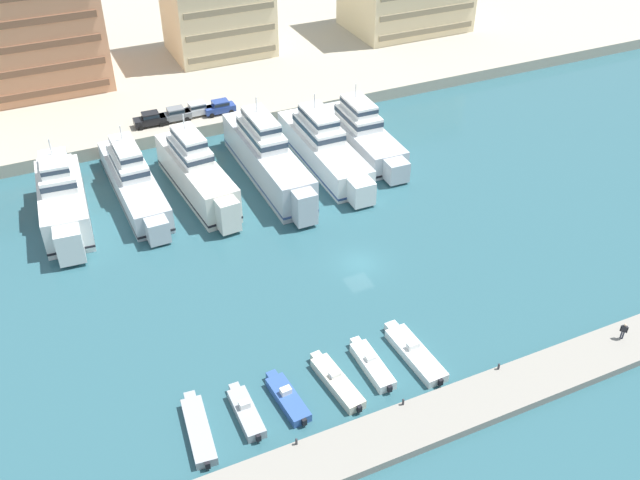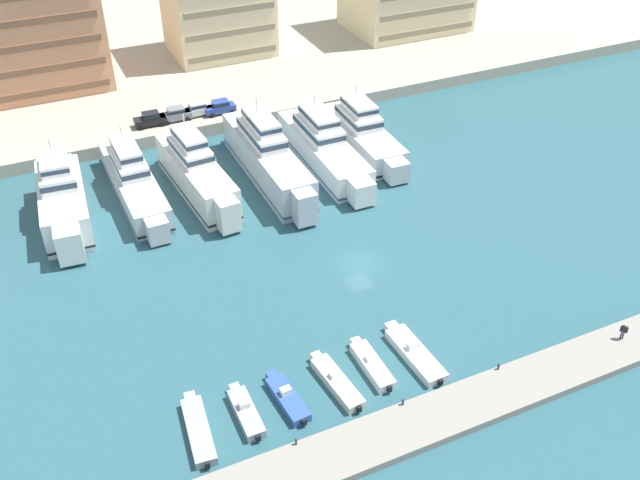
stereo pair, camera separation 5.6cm
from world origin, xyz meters
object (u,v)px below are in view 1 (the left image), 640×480
Objects in this scene: motorboat_blue_mid_left at (287,398)px; car_silver_mid_left at (197,109)px; motorboat_grey_far_left at (198,430)px; pedestrian_near_edge at (624,330)px; motorboat_white_center_right at (414,353)px; yacht_silver_left at (133,180)px; yacht_ivory_mid_left at (196,173)px; car_grey_left at (175,114)px; motorboat_cream_center_left at (337,382)px; car_black_far_left at (150,119)px; yacht_white_far_left at (63,200)px; yacht_silver_center_right at (362,133)px; motorboat_grey_left at (246,412)px; motorboat_white_center at (372,365)px; car_blue_center_left at (220,107)px; yacht_silver_center_left at (267,157)px; yacht_white_center at (323,147)px.

car_silver_mid_left reaches higher than motorboat_blue_mid_left.
motorboat_grey_far_left is 4.49× the size of pedestrian_near_edge.
motorboat_blue_mid_left is 0.76× the size of motorboat_white_center_right.
yacht_ivory_mid_left is at bearing -19.87° from yacht_silver_left.
pedestrian_near_edge is at bearing -66.30° from car_grey_left.
car_black_far_left is at bearing 93.54° from motorboat_cream_center_left.
motorboat_blue_mid_left is 1.47× the size of car_black_far_left.
yacht_silver_center_right is (36.87, 1.32, -0.55)m from yacht_white_far_left.
car_grey_left is 2.49× the size of pedestrian_near_edge.
motorboat_grey_left is 11.33m from motorboat_white_center.
yacht_silver_center_right is at bearing -1.48° from yacht_silver_left.
yacht_ivory_mid_left is 3.17× the size of motorboat_blue_mid_left.
yacht_ivory_mid_left reaches higher than car_blue_center_left.
motorboat_blue_mid_left is at bearing -125.44° from yacht_silver_center_right.
yacht_silver_left is at bearing 113.92° from motorboat_white_center_right.
car_grey_left is at bearing 80.63° from motorboat_grey_left.
yacht_silver_center_left reaches higher than pedestrian_near_edge.
yacht_white_center is at bearing 4.03° from yacht_silver_center_left.
yacht_silver_left is 22.93m from yacht_white_center.
yacht_white_center is 6.29m from yacht_silver_center_right.
motorboat_white_center is (-17.07, -34.61, -1.68)m from yacht_silver_center_right.
pedestrian_near_edge is (21.03, -6.53, 1.29)m from motorboat_white_center.
car_silver_mid_left reaches higher than pedestrian_near_edge.
motorboat_cream_center_left is (-20.58, -35.11, -1.69)m from yacht_silver_center_right.
car_grey_left reaches higher than motorboat_blue_mid_left.
car_blue_center_left is at bearing -2.05° from car_black_far_left.
yacht_silver_center_left is 36.23m from motorboat_grey_left.
motorboat_white_center_right is 1.97× the size of car_blue_center_left.
motorboat_white_center_right is at bearing -85.12° from car_silver_mid_left.
motorboat_blue_mid_left reaches higher than motorboat_grey_far_left.
yacht_silver_left reaches higher than car_grey_left.
motorboat_white_center_right is at bearing -88.60° from car_blue_center_left.
car_black_far_left is at bearing 49.32° from yacht_white_far_left.
car_black_far_left is at bearing 84.45° from motorboat_grey_left.
yacht_white_far_left is at bearing 97.77° from motorboat_grey_far_left.
yacht_white_far_left is 30.75m from yacht_white_center.
car_grey_left is at bearing 57.08° from yacht_silver_left.
motorboat_grey_far_left is 1.24× the size of motorboat_grey_left.
motorboat_grey_far_left is 1.79× the size of car_black_far_left.
yacht_silver_center_right is at bearing 47.37° from motorboat_grey_far_left.
car_black_far_left is at bearing 80.03° from motorboat_grey_far_left.
car_blue_center_left is (9.33, -0.33, 0.00)m from car_black_far_left.
yacht_silver_center_left reaches higher than car_black_far_left.
yacht_white_center reaches higher than motorboat_grey_left.
motorboat_grey_left is 50.78m from car_blue_center_left.
yacht_white_center is at bearing 66.74° from motorboat_cream_center_left.
yacht_white_center reaches higher than car_silver_mid_left.
yacht_white_far_left reaches higher than yacht_white_center.
yacht_silver_center_right reaches higher than car_silver_mid_left.
yacht_silver_center_right is 22.51m from car_silver_mid_left.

